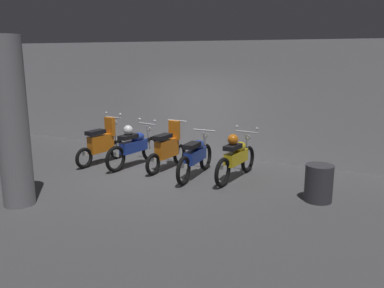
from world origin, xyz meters
The scene contains 9 objects.
ground_plane centered at (0.00, 0.00, 0.00)m, with size 80.00×80.00×0.00m, color #4C4C4F.
back_wall centered at (0.00, 2.50, 1.57)m, with size 16.00×0.30×3.15m, color #ADADB2.
motorbike_slot_0 centered at (-1.81, 0.32, 0.53)m, with size 0.58×1.67×1.29m.
motorbike_slot_1 centered at (-0.91, 0.45, 0.53)m, with size 0.58×1.94×1.15m.
motorbike_slot_2 centered at (0.00, 0.59, 0.52)m, with size 0.56×1.68×1.18m.
motorbike_slot_3 centered at (0.91, 0.31, 0.49)m, with size 0.56×1.95×1.03m.
motorbike_slot_4 centered at (1.82, 0.55, 0.53)m, with size 0.59×1.95×1.15m.
support_pillar centered at (-1.36, -2.76, 1.57)m, with size 0.58×0.58×3.15m, color gray.
trash_bin centered at (3.74, -0.08, 0.36)m, with size 0.54×0.54×0.73m, color #38383D.
Camera 1 is at (4.79, -7.81, 2.82)m, focal length 37.55 mm.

